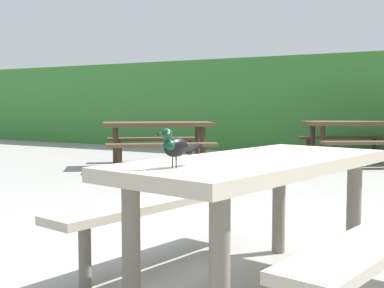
{
  "coord_description": "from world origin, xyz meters",
  "views": [
    {
      "loc": [
        1.2,
        -2.63,
        1.03
      ],
      "look_at": [
        -0.01,
        -0.51,
        0.84
      ],
      "focal_mm": 47.69,
      "sensor_mm": 36.0,
      "label": 1
    }
  ],
  "objects_px": {
    "picnic_table_mid_right": "(357,132)",
    "picnic_table_mid_left": "(158,133)",
    "picnic_table_foreground": "(257,191)",
    "bird_grackle": "(174,146)"
  },
  "relations": [
    {
      "from": "picnic_table_foreground",
      "to": "bird_grackle",
      "type": "xyz_separation_m",
      "value": [
        -0.15,
        -0.63,
        0.29
      ]
    },
    {
      "from": "picnic_table_foreground",
      "to": "picnic_table_mid_left",
      "type": "height_order",
      "value": "same"
    },
    {
      "from": "picnic_table_foreground",
      "to": "bird_grackle",
      "type": "height_order",
      "value": "bird_grackle"
    },
    {
      "from": "picnic_table_mid_left",
      "to": "picnic_table_mid_right",
      "type": "height_order",
      "value": "same"
    },
    {
      "from": "picnic_table_mid_left",
      "to": "picnic_table_mid_right",
      "type": "distance_m",
      "value": 3.48
    },
    {
      "from": "picnic_table_foreground",
      "to": "picnic_table_mid_right",
      "type": "distance_m",
      "value": 6.62
    },
    {
      "from": "bird_grackle",
      "to": "picnic_table_mid_left",
      "type": "distance_m",
      "value": 6.15
    },
    {
      "from": "picnic_table_foreground",
      "to": "bird_grackle",
      "type": "relative_size",
      "value": 6.96
    },
    {
      "from": "bird_grackle",
      "to": "picnic_table_mid_right",
      "type": "distance_m",
      "value": 7.24
    },
    {
      "from": "picnic_table_mid_right",
      "to": "picnic_table_mid_left",
      "type": "bearing_deg",
      "value": -142.63
    }
  ]
}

